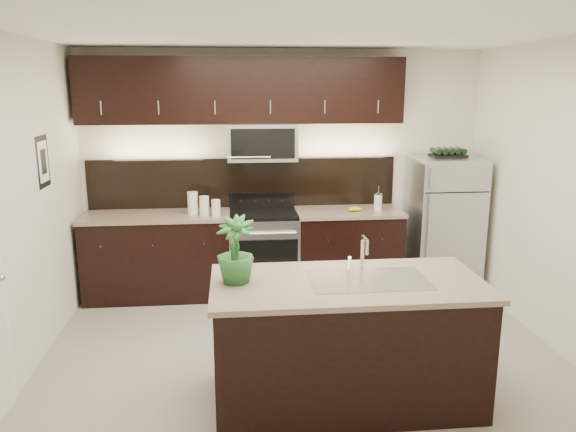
{
  "coord_description": "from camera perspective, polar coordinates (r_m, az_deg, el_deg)",
  "views": [
    {
      "loc": [
        -0.57,
        -4.36,
        2.31
      ],
      "look_at": [
        -0.09,
        0.55,
        1.15
      ],
      "focal_mm": 35.0,
      "sensor_mm": 36.0,
      "label": 1
    }
  ],
  "objects": [
    {
      "name": "french_press",
      "position": [
        6.34,
        9.14,
        1.45
      ],
      "size": [
        0.09,
        0.09,
        0.27
      ],
      "rotation": [
        0.0,
        0.0,
        -0.28
      ],
      "color": "silver",
      "rests_on": "counter_run"
    },
    {
      "name": "room_walls",
      "position": [
        4.39,
        0.44,
        5.14
      ],
      "size": [
        4.52,
        4.02,
        2.71
      ],
      "color": "beige",
      "rests_on": "ground"
    },
    {
      "name": "plant",
      "position": [
        3.96,
        -5.39,
        -3.46
      ],
      "size": [
        0.31,
        0.31,
        0.48
      ],
      "primitive_type": "imported",
      "rotation": [
        0.0,
        0.0,
        -0.18
      ],
      "color": "#235824",
      "rests_on": "island"
    },
    {
      "name": "wine_rack",
      "position": [
        6.48,
        15.95,
        6.16
      ],
      "size": [
        0.38,
        0.23,
        0.09
      ],
      "color": "black",
      "rests_on": "refrigerator"
    },
    {
      "name": "ground",
      "position": [
        4.97,
        1.67,
        -14.54
      ],
      "size": [
        4.5,
        4.5,
        0.0
      ],
      "primitive_type": "plane",
      "color": "gray",
      "rests_on": "ground"
    },
    {
      "name": "island",
      "position": [
        4.25,
        5.94,
        -12.51
      ],
      "size": [
        1.96,
        0.96,
        0.94
      ],
      "color": "black",
      "rests_on": "ground"
    },
    {
      "name": "sink_faucet",
      "position": [
        4.11,
        8.14,
        -6.21
      ],
      "size": [
        0.84,
        0.5,
        0.28
      ],
      "color": "silver",
      "rests_on": "island"
    },
    {
      "name": "bananas",
      "position": [
        6.25,
        6.36,
        0.68
      ],
      "size": [
        0.19,
        0.17,
        0.05
      ],
      "primitive_type": "ellipsoid",
      "rotation": [
        0.0,
        0.0,
        0.35
      ],
      "color": "gold",
      "rests_on": "counter_run"
    },
    {
      "name": "counter_run",
      "position": [
        6.32,
        -4.35,
        -3.77
      ],
      "size": [
        3.51,
        0.65,
        0.94
      ],
      "color": "black",
      "rests_on": "ground"
    },
    {
      "name": "refrigerator",
      "position": [
        6.62,
        15.51,
        -0.79
      ],
      "size": [
        0.74,
        0.67,
        1.53
      ],
      "primitive_type": "cube",
      "color": "#B2B2B7",
      "rests_on": "ground"
    },
    {
      "name": "canisters",
      "position": [
        6.1,
        -8.78,
        1.11
      ],
      "size": [
        0.35,
        0.2,
        0.25
      ],
      "rotation": [
        0.0,
        0.0,
        -0.37
      ],
      "color": "silver",
      "rests_on": "counter_run"
    },
    {
      "name": "upper_fixtures",
      "position": [
        6.2,
        -4.41,
        11.57
      ],
      "size": [
        3.49,
        0.4,
        1.66
      ],
      "color": "black",
      "rests_on": "counter_run"
    }
  ]
}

